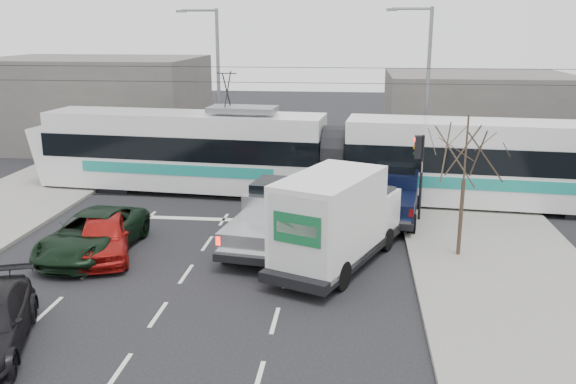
# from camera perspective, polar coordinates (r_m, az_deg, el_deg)

# --- Properties ---
(ground) EXTENTS (120.00, 120.00, 0.00)m
(ground) POSITION_cam_1_polar(r_m,az_deg,el_deg) (20.51, -4.89, -7.85)
(ground) COLOR black
(ground) RESTS_ON ground
(sidewalk_right) EXTENTS (6.00, 60.00, 0.15)m
(sidewalk_right) POSITION_cam_1_polar(r_m,az_deg,el_deg) (20.80, 20.51, -8.25)
(sidewalk_right) COLOR gray
(sidewalk_right) RESTS_ON ground
(rails) EXTENTS (60.00, 1.60, 0.03)m
(rails) POSITION_cam_1_polar(r_m,az_deg,el_deg) (29.85, -1.24, -0.36)
(rails) COLOR #33302D
(rails) RESTS_ON ground
(building_left) EXTENTS (14.00, 10.00, 6.00)m
(building_left) POSITION_cam_1_polar(r_m,az_deg,el_deg) (44.51, -17.50, 8.04)
(building_left) COLOR #605C57
(building_left) RESTS_ON ground
(building_right) EXTENTS (12.00, 10.00, 5.00)m
(building_right) POSITION_cam_1_polar(r_m,az_deg,el_deg) (43.64, 17.21, 7.27)
(building_right) COLOR #605C57
(building_right) RESTS_ON ground
(bare_tree) EXTENTS (2.40, 2.40, 5.00)m
(bare_tree) POSITION_cam_1_polar(r_m,az_deg,el_deg) (21.76, 16.29, 3.40)
(bare_tree) COLOR #47382B
(bare_tree) RESTS_ON ground
(traffic_signal) EXTENTS (0.44, 0.44, 3.60)m
(traffic_signal) POSITION_cam_1_polar(r_m,az_deg,el_deg) (25.69, 12.17, 3.01)
(traffic_signal) COLOR black
(traffic_signal) RESTS_ON ground
(street_lamp_near) EXTENTS (2.38, 0.25, 9.00)m
(street_lamp_near) POSITION_cam_1_polar(r_m,az_deg,el_deg) (32.83, 12.61, 9.77)
(street_lamp_near) COLOR slate
(street_lamp_near) RESTS_ON ground
(street_lamp_far) EXTENTS (2.38, 0.25, 9.00)m
(street_lamp_far) POSITION_cam_1_polar(r_m,az_deg,el_deg) (35.53, -6.82, 10.41)
(street_lamp_far) COLOR slate
(street_lamp_far) RESTS_ON ground
(catenary) EXTENTS (60.00, 0.20, 7.00)m
(catenary) POSITION_cam_1_polar(r_m,az_deg,el_deg) (29.05, -1.28, 7.02)
(catenary) COLOR black
(catenary) RESTS_ON ground
(tram) EXTENTS (28.98, 5.49, 5.89)m
(tram) POSITION_cam_1_polar(r_m,az_deg,el_deg) (28.96, 4.31, 3.36)
(tram) COLOR silver
(tram) RESTS_ON ground
(silver_pickup) EXTENTS (3.04, 6.45, 2.25)m
(silver_pickup) POSITION_cam_1_polar(r_m,az_deg,el_deg) (23.12, -1.47, -2.15)
(silver_pickup) COLOR black
(silver_pickup) RESTS_ON ground
(box_truck) EXTENTS (4.71, 7.04, 3.34)m
(box_truck) POSITION_cam_1_polar(r_m,az_deg,el_deg) (20.84, 4.58, -2.63)
(box_truck) COLOR black
(box_truck) RESTS_ON ground
(navy_pickup) EXTENTS (2.72, 5.65, 2.29)m
(navy_pickup) POSITION_cam_1_polar(r_m,az_deg,el_deg) (26.54, 9.88, -0.06)
(navy_pickup) COLOR black
(navy_pickup) RESTS_ON ground
(green_car) EXTENTS (2.76, 5.57, 1.52)m
(green_car) POSITION_cam_1_polar(r_m,az_deg,el_deg) (23.24, -17.79, -3.74)
(green_car) COLOR black
(green_car) RESTS_ON ground
(red_car) EXTENTS (3.09, 4.83, 1.53)m
(red_car) POSITION_cam_1_polar(r_m,az_deg,el_deg) (22.87, -16.84, -3.95)
(red_car) COLOR #9B110E
(red_car) RESTS_ON ground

